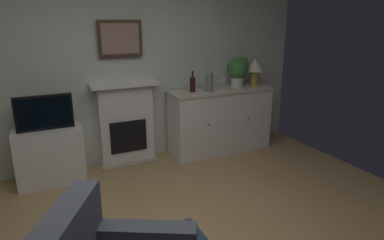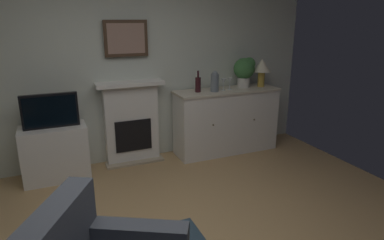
{
  "view_description": "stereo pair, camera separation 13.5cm",
  "coord_description": "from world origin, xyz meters",
  "px_view_note": "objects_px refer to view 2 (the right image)",
  "views": [
    {
      "loc": [
        -0.94,
        -2.05,
        1.89
      ],
      "look_at": [
        0.33,
        0.58,
        1.0
      ],
      "focal_mm": 31.67,
      "sensor_mm": 36.0,
      "label": 1
    },
    {
      "loc": [
        -0.81,
        -2.11,
        1.89
      ],
      "look_at": [
        0.33,
        0.58,
        1.0
      ],
      "focal_mm": 31.67,
      "sensor_mm": 36.0,
      "label": 2
    }
  ],
  "objects_px": {
    "wine_bottle": "(198,84)",
    "potted_plant_small": "(245,70)",
    "sideboard_cabinet": "(226,121)",
    "tv_cabinet": "(55,153)",
    "tv_set": "(50,111)",
    "vase_decorative": "(215,81)",
    "table_lamp": "(262,67)",
    "framed_picture": "(126,38)",
    "wine_glass_center": "(230,81)",
    "fireplace_unit": "(131,122)",
    "wine_glass_left": "(223,82)"
  },
  "relations": [
    {
      "from": "sideboard_cabinet",
      "to": "tv_set",
      "type": "height_order",
      "value": "tv_set"
    },
    {
      "from": "vase_decorative",
      "to": "tv_set",
      "type": "bearing_deg",
      "value": 178.85
    },
    {
      "from": "wine_bottle",
      "to": "tv_set",
      "type": "relative_size",
      "value": 0.47
    },
    {
      "from": "sideboard_cabinet",
      "to": "tv_cabinet",
      "type": "relative_size",
      "value": 2.01
    },
    {
      "from": "wine_glass_left",
      "to": "fireplace_unit",
      "type": "bearing_deg",
      "value": 170.87
    },
    {
      "from": "tv_cabinet",
      "to": "tv_set",
      "type": "relative_size",
      "value": 1.21
    },
    {
      "from": "table_lamp",
      "to": "wine_bottle",
      "type": "bearing_deg",
      "value": 179.47
    },
    {
      "from": "wine_glass_center",
      "to": "potted_plant_small",
      "type": "distance_m",
      "value": 0.31
    },
    {
      "from": "fireplace_unit",
      "to": "tv_cabinet",
      "type": "bearing_deg",
      "value": -170.55
    },
    {
      "from": "framed_picture",
      "to": "sideboard_cabinet",
      "type": "xyz_separation_m",
      "value": [
        1.34,
        -0.22,
        -1.18
      ]
    },
    {
      "from": "fireplace_unit",
      "to": "tv_set",
      "type": "relative_size",
      "value": 1.77
    },
    {
      "from": "wine_glass_left",
      "to": "wine_bottle",
      "type": "bearing_deg",
      "value": 174.56
    },
    {
      "from": "wine_glass_center",
      "to": "potted_plant_small",
      "type": "bearing_deg",
      "value": 11.51
    },
    {
      "from": "sideboard_cabinet",
      "to": "wine_glass_left",
      "type": "relative_size",
      "value": 9.12
    },
    {
      "from": "fireplace_unit",
      "to": "framed_picture",
      "type": "bearing_deg",
      "value": 90.0
    },
    {
      "from": "sideboard_cabinet",
      "to": "potted_plant_small",
      "type": "height_order",
      "value": "potted_plant_small"
    },
    {
      "from": "vase_decorative",
      "to": "sideboard_cabinet",
      "type": "bearing_deg",
      "value": 12.73
    },
    {
      "from": "vase_decorative",
      "to": "tv_set",
      "type": "relative_size",
      "value": 0.45
    },
    {
      "from": "wine_bottle",
      "to": "potted_plant_small",
      "type": "distance_m",
      "value": 0.76
    },
    {
      "from": "framed_picture",
      "to": "table_lamp",
      "type": "xyz_separation_m",
      "value": [
        1.9,
        -0.22,
        -0.44
      ]
    },
    {
      "from": "wine_glass_center",
      "to": "framed_picture",
      "type": "bearing_deg",
      "value": 170.42
    },
    {
      "from": "wine_glass_center",
      "to": "tv_cabinet",
      "type": "distance_m",
      "value": 2.45
    },
    {
      "from": "fireplace_unit",
      "to": "vase_decorative",
      "type": "relative_size",
      "value": 3.91
    },
    {
      "from": "fireplace_unit",
      "to": "vase_decorative",
      "type": "height_order",
      "value": "vase_decorative"
    },
    {
      "from": "table_lamp",
      "to": "wine_glass_left",
      "type": "relative_size",
      "value": 2.42
    },
    {
      "from": "wine_glass_left",
      "to": "vase_decorative",
      "type": "height_order",
      "value": "vase_decorative"
    },
    {
      "from": "fireplace_unit",
      "to": "vase_decorative",
      "type": "xyz_separation_m",
      "value": [
        1.12,
        -0.23,
        0.51
      ]
    },
    {
      "from": "wine_bottle",
      "to": "fireplace_unit",
      "type": "bearing_deg",
      "value": 169.37
    },
    {
      "from": "tv_cabinet",
      "to": "tv_set",
      "type": "height_order",
      "value": "tv_set"
    },
    {
      "from": "tv_set",
      "to": "potted_plant_small",
      "type": "xyz_separation_m",
      "value": [
        2.62,
        0.05,
        0.32
      ]
    },
    {
      "from": "fireplace_unit",
      "to": "wine_glass_center",
      "type": "xyz_separation_m",
      "value": [
        1.37,
        -0.19,
        0.49
      ]
    },
    {
      "from": "fireplace_unit",
      "to": "table_lamp",
      "type": "xyz_separation_m",
      "value": [
        1.9,
        -0.18,
        0.65
      ]
    },
    {
      "from": "fireplace_unit",
      "to": "wine_glass_center",
      "type": "height_order",
      "value": "fireplace_unit"
    },
    {
      "from": "wine_glass_center",
      "to": "vase_decorative",
      "type": "xyz_separation_m",
      "value": [
        -0.26,
        -0.04,
        0.02
      ]
    },
    {
      "from": "tv_set",
      "to": "tv_cabinet",
      "type": "bearing_deg",
      "value": 90.0
    },
    {
      "from": "wine_bottle",
      "to": "wine_glass_left",
      "type": "height_order",
      "value": "wine_bottle"
    },
    {
      "from": "wine_glass_center",
      "to": "potted_plant_small",
      "type": "relative_size",
      "value": 0.38
    },
    {
      "from": "wine_bottle",
      "to": "potted_plant_small",
      "type": "relative_size",
      "value": 0.67
    },
    {
      "from": "vase_decorative",
      "to": "potted_plant_small",
      "type": "xyz_separation_m",
      "value": [
        0.53,
        0.1,
        0.12
      ]
    },
    {
      "from": "sideboard_cabinet",
      "to": "tv_set",
      "type": "xyz_separation_m",
      "value": [
        -2.31,
        -0.01,
        0.4
      ]
    },
    {
      "from": "vase_decorative",
      "to": "potted_plant_small",
      "type": "relative_size",
      "value": 0.65
    },
    {
      "from": "wine_glass_center",
      "to": "fireplace_unit",
      "type": "bearing_deg",
      "value": 172.27
    },
    {
      "from": "framed_picture",
      "to": "sideboard_cabinet",
      "type": "height_order",
      "value": "framed_picture"
    },
    {
      "from": "framed_picture",
      "to": "wine_glass_center",
      "type": "relative_size",
      "value": 3.33
    },
    {
      "from": "framed_picture",
      "to": "wine_glass_left",
      "type": "relative_size",
      "value": 3.33
    },
    {
      "from": "fireplace_unit",
      "to": "wine_glass_center",
      "type": "distance_m",
      "value": 1.47
    },
    {
      "from": "wine_bottle",
      "to": "wine_glass_left",
      "type": "relative_size",
      "value": 1.76
    },
    {
      "from": "table_lamp",
      "to": "wine_glass_center",
      "type": "bearing_deg",
      "value": -178.99
    },
    {
      "from": "fireplace_unit",
      "to": "table_lamp",
      "type": "relative_size",
      "value": 2.75
    },
    {
      "from": "framed_picture",
      "to": "wine_bottle",
      "type": "xyz_separation_m",
      "value": [
        0.9,
        -0.21,
        -0.61
      ]
    }
  ]
}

